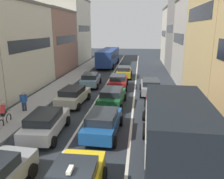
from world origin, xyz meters
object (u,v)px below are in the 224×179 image
(removalist_box_truck, at_px, (173,131))
(sedan_left_lane_third, at_px, (73,95))
(wagon_left_lane_second, at_px, (46,123))
(hatchback_centre_lane_third, at_px, (112,96))
(bus_mid_queue_primary, at_px, (108,56))
(pedestrian_near_kerb, at_px, (24,101))
(sedan_centre_lane_second, at_px, (103,122))
(sedan_centre_lane_fifth, at_px, (124,72))
(sedan_right_lane_behind_truck, at_px, (157,104))
(wagon_right_lane_far, at_px, (150,86))
(coupe_centre_lane_fourth, at_px, (118,81))
(sedan_left_lane_fourth, at_px, (91,79))
(cyclist_on_sidewalk, at_px, (4,114))

(removalist_box_truck, relative_size, sedan_left_lane_third, 1.76)
(wagon_left_lane_second, distance_m, hatchback_centre_lane_third, 6.86)
(bus_mid_queue_primary, xyz_separation_m, pedestrian_near_kerb, (-3.36, -22.94, -0.81))
(hatchback_centre_lane_third, bearing_deg, sedan_left_lane_third, 94.88)
(sedan_centre_lane_second, bearing_deg, pedestrian_near_kerb, 67.74)
(pedestrian_near_kerb, bearing_deg, sedan_left_lane_third, 102.10)
(sedan_centre_lane_fifth, bearing_deg, removalist_box_truck, -171.51)
(sedan_left_lane_third, distance_m, sedan_right_lane_behind_truck, 7.11)
(sedan_centre_lane_fifth, xyz_separation_m, wagon_right_lane_far, (3.17, -7.62, 0.00))
(sedan_right_lane_behind_truck, bearing_deg, pedestrian_near_kerb, 98.51)
(coupe_centre_lane_fourth, height_order, bus_mid_queue_primary, bus_mid_queue_primary)
(coupe_centre_lane_fourth, relative_size, wagon_right_lane_far, 1.00)
(coupe_centre_lane_fourth, height_order, sedan_right_lane_behind_truck, same)
(pedestrian_near_kerb, bearing_deg, coupe_centre_lane_fourth, 118.25)
(sedan_right_lane_behind_truck, distance_m, bus_mid_queue_primary, 23.07)
(wagon_left_lane_second, bearing_deg, sedan_right_lane_behind_truck, -59.99)
(removalist_box_truck, relative_size, pedestrian_near_kerb, 4.68)
(coupe_centre_lane_fourth, distance_m, sedan_centre_lane_fifth, 5.63)
(wagon_right_lane_far, bearing_deg, sedan_right_lane_behind_truck, -177.44)
(sedan_centre_lane_second, relative_size, coupe_centre_lane_fourth, 1.01)
(removalist_box_truck, bearing_deg, sedan_right_lane_behind_truck, 2.69)
(sedan_centre_lane_second, relative_size, bus_mid_queue_primary, 0.41)
(coupe_centre_lane_fourth, relative_size, bus_mid_queue_primary, 0.41)
(hatchback_centre_lane_third, xyz_separation_m, sedan_left_lane_fourth, (-3.22, 6.32, 0.00))
(wagon_left_lane_second, distance_m, bus_mid_queue_primary, 26.49)
(wagon_left_lane_second, height_order, sedan_right_lane_behind_truck, same)
(wagon_left_lane_second, relative_size, bus_mid_queue_primary, 0.42)
(removalist_box_truck, xyz_separation_m, sedan_left_lane_fourth, (-7.00, 15.06, -1.18))
(wagon_right_lane_far, xyz_separation_m, bus_mid_queue_primary, (-6.50, 16.56, 0.96))
(sedan_left_lane_fourth, bearing_deg, coupe_centre_lane_fourth, -101.09)
(sedan_centre_lane_fifth, bearing_deg, sedan_left_lane_third, 161.71)
(sedan_left_lane_fourth, height_order, cyclist_on_sidewalk, cyclist_on_sidewalk)
(removalist_box_truck, bearing_deg, cyclist_on_sidewalk, 72.24)
(wagon_left_lane_second, distance_m, sedan_left_lane_fourth, 12.33)
(wagon_right_lane_far, bearing_deg, cyclist_on_sidewalk, 131.84)
(hatchback_centre_lane_third, height_order, sedan_centre_lane_fifth, same)
(bus_mid_queue_primary, bearing_deg, coupe_centre_lane_fourth, -167.08)
(pedestrian_near_kerb, bearing_deg, hatchback_centre_lane_third, 86.68)
(sedan_centre_lane_fifth, bearing_deg, pedestrian_near_kerb, 152.82)
(coupe_centre_lane_fourth, bearing_deg, wagon_left_lane_second, 164.00)
(wagon_right_lane_far, height_order, bus_mid_queue_primary, bus_mid_queue_primary)
(removalist_box_truck, xyz_separation_m, hatchback_centre_lane_third, (-3.78, 8.74, -1.18))
(sedan_left_lane_fourth, bearing_deg, sedan_centre_lane_fifth, -36.66)
(wagon_left_lane_second, xyz_separation_m, sedan_right_lane_behind_truck, (6.95, 4.45, 0.00))
(hatchback_centre_lane_third, bearing_deg, sedan_right_lane_behind_truck, -110.56)
(hatchback_centre_lane_third, height_order, pedestrian_near_kerb, pedestrian_near_kerb)
(pedestrian_near_kerb, bearing_deg, sedan_centre_lane_second, 41.36)
(sedan_centre_lane_fifth, bearing_deg, cyclist_on_sidewalk, 156.47)
(sedan_left_lane_third, distance_m, wagon_right_lane_far, 7.79)
(bus_mid_queue_primary, distance_m, cyclist_on_sidewalk, 25.83)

